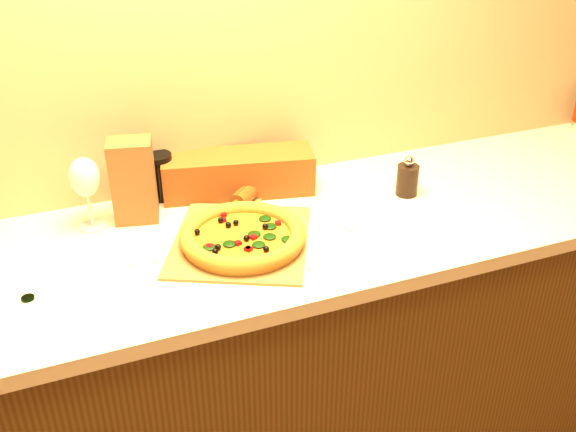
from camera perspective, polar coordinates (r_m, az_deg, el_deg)
The scene contains 11 objects.
cabinet at distance 1.99m, azimuth -3.28°, elevation -13.33°, with size 2.80×0.65×0.86m, color #482B0F.
countertop at distance 1.71m, azimuth -3.70°, elevation -2.17°, with size 2.84×0.68×0.04m, color beige.
pizza_peel at distance 1.68m, azimuth -4.15°, elevation -1.93°, with size 0.47×0.55×0.01m.
pizza at distance 1.64m, azimuth -4.04°, elevation -1.81°, with size 0.32×0.32×0.05m.
bottle_cap at distance 1.57m, azimuth -22.12°, elevation -6.77°, with size 0.03×0.03×0.01m, color black.
pepper_grinder at distance 1.91m, azimuth 10.57°, elevation 3.26°, with size 0.06×0.06×0.12m.
rolling_pin at distance 1.90m, azimuth -2.75°, elevation 2.84°, with size 0.29×0.29×0.05m.
bread_bag at distance 1.90m, azimuth -4.46°, elevation 3.83°, with size 0.44×0.14×0.12m, color brown.
wine_glass at distance 1.75m, azimuth -17.60°, elevation 3.15°, with size 0.08×0.08×0.20m.
paper_bag at distance 1.77m, azimuth -13.59°, elevation 3.07°, with size 0.11×0.09×0.23m, color brown.
dark_jar at distance 1.89m, azimuth -11.43°, elevation 3.51°, with size 0.08×0.08×0.14m.
Camera 1 is at (-0.44, 0.03, 1.77)m, focal length 40.00 mm.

